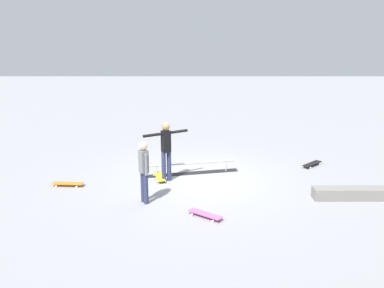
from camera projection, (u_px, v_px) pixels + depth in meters
The scene contains 9 objects.
ground_plane at pixel (197, 179), 10.83m from camera, with size 60.00×60.00×0.00m, color gray.
grind_rail at pixel (192, 169), 11.27m from camera, with size 2.67×0.82×0.33m.
skate_ledge at pixel (354, 193), 9.49m from camera, with size 1.94×0.37×0.28m, color gray.
skater_main at pixel (166, 147), 10.48m from camera, with size 1.14×0.75×1.61m.
skateboard_main at pixel (159, 177), 10.83m from camera, with size 0.40×0.82×0.09m.
bystander_grey_shirt at pixel (144, 169), 9.10m from camera, with size 0.25×0.31×1.48m.
loose_skateboard_black at pixel (312, 164), 11.93m from camera, with size 0.72×0.69×0.09m.
loose_skateboard_orange at pixel (68, 184), 10.32m from camera, with size 0.81×0.30×0.09m.
loose_skateboard_pink at pixel (205, 214), 8.52m from camera, with size 0.76×0.64×0.09m.
Camera 1 is at (0.11, 10.21, 3.73)m, focal length 37.22 mm.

